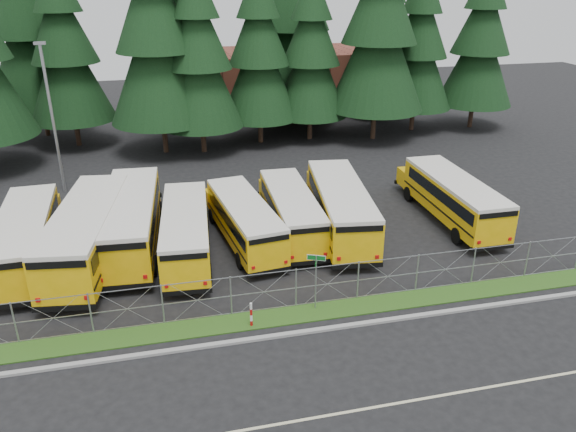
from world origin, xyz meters
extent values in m
plane|color=black|center=(0.00, 0.00, 0.00)|extent=(120.00, 120.00, 0.00)
cube|color=gray|center=(0.00, -3.10, 0.06)|extent=(50.00, 0.25, 0.12)
cube|color=#224413|center=(0.00, -1.70, 0.03)|extent=(50.00, 1.40, 0.06)
cube|color=beige|center=(0.00, -8.00, 0.01)|extent=(50.00, 0.12, 0.01)
cube|color=brown|center=(6.00, 40.00, 3.00)|extent=(22.00, 10.00, 6.00)
cylinder|color=#97999F|center=(-0.18, -1.40, 1.40)|extent=(0.06, 0.06, 2.80)
cube|color=#0D5D1C|center=(-0.18, -1.40, 2.68)|extent=(0.74, 0.34, 0.22)
cube|color=white|center=(-0.18, -1.40, 2.68)|extent=(0.78, 0.35, 0.26)
cube|color=#0D5D1C|center=(-0.18, -1.40, 2.44)|extent=(0.24, 0.51, 0.18)
cylinder|color=#B20C0C|center=(-3.28, -2.09, 0.60)|extent=(0.11, 0.11, 1.20)
cylinder|color=#97999F|center=(-13.28, 16.98, 5.00)|extent=(0.20, 0.20, 10.00)
cube|color=#97999F|center=(-13.28, 16.98, 10.05)|extent=(0.70, 0.35, 0.18)
camera|label=1|loc=(-6.45, -22.45, 14.47)|focal=35.00mm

